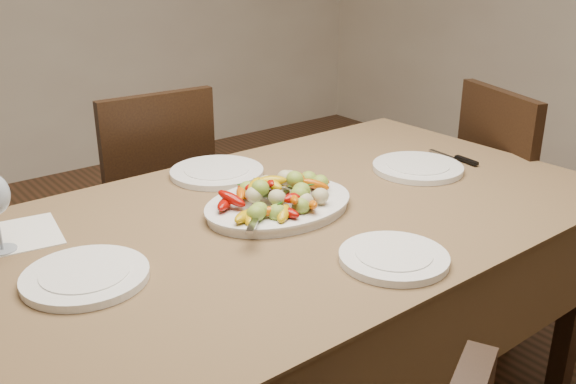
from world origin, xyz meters
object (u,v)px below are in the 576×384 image
(chair_right, at_px, (529,209))
(plate_near, at_px, (394,258))
(serving_platter, at_px, (279,207))
(chair_far, at_px, (144,205))
(plate_right, at_px, (418,168))
(plate_far, at_px, (217,172))
(dining_table, at_px, (288,334))
(plate_left, at_px, (86,277))

(chair_right, relative_size, plate_near, 3.80)
(chair_right, relative_size, serving_platter, 2.30)
(chair_far, distance_m, plate_right, 1.09)
(plate_far, bearing_deg, chair_far, 89.90)
(chair_far, xyz_separation_m, plate_near, (0.01, -1.29, 0.29))
(chair_right, relative_size, plate_far, 3.29)
(dining_table, relative_size, plate_near, 7.36)
(plate_left, relative_size, plate_right, 0.96)
(plate_right, height_order, plate_far, same)
(dining_table, bearing_deg, plate_near, -86.61)
(serving_platter, height_order, plate_far, serving_platter)
(chair_right, height_order, plate_near, chair_right)
(dining_table, distance_m, serving_platter, 0.39)
(plate_near, bearing_deg, chair_far, 90.48)
(plate_left, bearing_deg, plate_far, 34.03)
(chair_right, height_order, plate_right, chair_right)
(dining_table, distance_m, plate_right, 0.66)
(dining_table, distance_m, plate_far, 0.54)
(chair_far, relative_size, plate_right, 3.35)
(serving_platter, relative_size, plate_far, 1.43)
(dining_table, xyz_separation_m, chair_far, (0.01, 0.93, 0.10))
(dining_table, relative_size, plate_left, 6.79)
(dining_table, bearing_deg, serving_platter, 106.43)
(dining_table, distance_m, chair_right, 1.16)
(plate_left, bearing_deg, serving_platter, 4.69)
(chair_right, relative_size, plate_left, 3.51)
(chair_right, xyz_separation_m, plate_near, (-1.14, -0.34, 0.29))
(plate_left, xyz_separation_m, plate_near, (0.59, -0.35, 0.00))
(serving_platter, bearing_deg, plate_near, -85.60)
(chair_far, xyz_separation_m, plate_right, (0.52, -0.91, 0.29))
(plate_far, distance_m, plate_near, 0.73)
(serving_platter, xyz_separation_m, plate_near, (0.03, -0.39, -0.00))
(chair_far, distance_m, plate_far, 0.63)
(serving_platter, distance_m, plate_left, 0.56)
(plate_right, xyz_separation_m, plate_far, (-0.52, 0.35, 0.00))
(serving_platter, bearing_deg, dining_table, -73.57)
(plate_right, distance_m, plate_far, 0.63)
(dining_table, height_order, plate_near, plate_near)
(dining_table, distance_m, plate_near, 0.53)
(plate_left, xyz_separation_m, plate_right, (1.10, 0.03, 0.00))
(plate_right, distance_m, plate_near, 0.64)
(dining_table, relative_size, serving_platter, 4.45)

